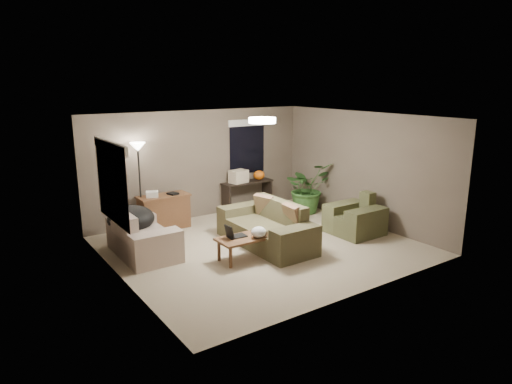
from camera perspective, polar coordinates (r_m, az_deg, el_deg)
room_shell at (r=8.61m, az=0.75°, el=1.03°), size 5.50×5.50×5.50m
main_sofa at (r=8.98m, az=1.45°, el=-4.77°), size 0.95×2.20×0.85m
throw_pillows at (r=9.02m, az=2.78°, el=-2.34°), size 0.34×1.38×0.47m
loveseat at (r=8.71m, az=-14.08°, el=-5.79°), size 0.90×1.60×0.85m
armchair at (r=9.84m, az=12.28°, el=-3.39°), size 0.95×1.00×0.85m
coffee_table at (r=8.23m, az=-1.43°, el=-6.06°), size 1.00×0.55×0.42m
laptop at (r=8.19m, az=-2.81°, el=-5.28°), size 0.37×0.25×0.24m
plastic_bag at (r=8.17m, az=0.32°, el=-5.02°), size 0.34×0.32×0.20m
desk at (r=10.09m, az=-11.41°, el=-2.45°), size 1.10×0.50×0.75m
desk_papers at (r=9.92m, az=-12.33°, el=-0.25°), size 0.72×0.32×0.12m
console_table at (r=11.22m, az=-1.10°, el=-0.22°), size 1.30×0.40×0.75m
pumpkin at (r=11.31m, az=0.38°, el=2.13°), size 0.31×0.31×0.23m
cardboard_box at (r=10.98m, az=-2.20°, el=1.96°), size 0.45×0.37×0.31m
papasan_chair at (r=9.18m, az=-15.33°, el=-3.73°), size 1.09×1.09×0.80m
floor_lamp at (r=9.77m, az=-14.49°, el=4.19°), size 0.32×0.32×1.91m
ceiling_fixture at (r=8.43m, az=0.78°, el=8.94°), size 0.50×0.50×0.10m
houseplant at (r=11.17m, az=6.38°, el=-0.12°), size 1.12×1.24×0.97m
cat_scratching_post at (r=10.40m, az=10.79°, el=-2.86°), size 0.32×0.32×0.50m
window_left at (r=7.59m, az=-17.69°, el=2.76°), size 0.05×1.56×1.33m
window_back at (r=11.26m, az=-1.11°, el=6.82°), size 1.06×0.05×1.33m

